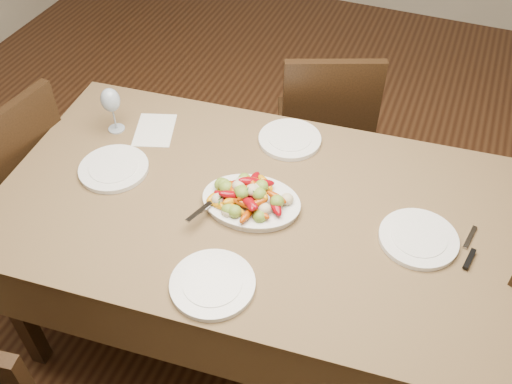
{
  "coord_description": "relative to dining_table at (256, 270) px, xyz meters",
  "views": [
    {
      "loc": [
        0.66,
        -1.42,
        2.2
      ],
      "look_at": [
        0.15,
        -0.12,
        0.82
      ],
      "focal_mm": 40.0,
      "sensor_mm": 36.0,
      "label": 1
    }
  ],
  "objects": [
    {
      "name": "plate_left",
      "position": [
        -0.56,
        -0.03,
        0.39
      ],
      "size": [
        0.26,
        0.26,
        0.02
      ],
      "primitive_type": "cylinder",
      "color": "white",
      "rests_on": "dining_table"
    },
    {
      "name": "dining_table",
      "position": [
        0.0,
        0.0,
        0.0
      ],
      "size": [
        1.92,
        1.19,
        0.76
      ],
      "primitive_type": "cube",
      "rotation": [
        0.0,
        0.0,
        0.08
      ],
      "color": "brown",
      "rests_on": "ground"
    },
    {
      "name": "plate_far",
      "position": [
        -0.0,
        0.37,
        0.39
      ],
      "size": [
        0.25,
        0.25,
        0.02
      ],
      "primitive_type": "cylinder",
      "color": "white",
      "rests_on": "dining_table"
    },
    {
      "name": "roasted_vegetables",
      "position": [
        -0.01,
        -0.01,
        0.45
      ],
      "size": [
        0.29,
        0.21,
        0.09
      ],
      "primitive_type": null,
      "rotation": [
        0.0,
        0.0,
        0.08
      ],
      "color": "maroon",
      "rests_on": "serving_platter"
    },
    {
      "name": "floor",
      "position": [
        -0.15,
        0.12,
        -0.38
      ],
      "size": [
        6.0,
        6.0,
        0.0
      ],
      "primitive_type": "plane",
      "color": "#3D2212",
      "rests_on": "ground"
    },
    {
      "name": "table_knife",
      "position": [
        0.72,
        0.06,
        0.38
      ],
      "size": [
        0.06,
        0.2,
        0.01
      ],
      "primitive_type": null,
      "rotation": [
        0.0,
        0.0,
        -0.19
      ],
      "color": "#9EA0A8",
      "rests_on": "dining_table"
    },
    {
      "name": "plate_near",
      "position": [
        0.0,
        -0.37,
        0.39
      ],
      "size": [
        0.26,
        0.26,
        0.02
      ],
      "primitive_type": "cylinder",
      "color": "white",
      "rests_on": "dining_table"
    },
    {
      "name": "serving_platter",
      "position": [
        -0.01,
        -0.01,
        0.39
      ],
      "size": [
        0.35,
        0.27,
        0.02
      ],
      "primitive_type": "ellipsoid",
      "rotation": [
        0.0,
        0.0,
        0.08
      ],
      "color": "white",
      "rests_on": "dining_table"
    },
    {
      "name": "menu_card",
      "position": [
        -0.53,
        0.24,
        0.38
      ],
      "size": [
        0.21,
        0.25,
        0.0
      ],
      "primitive_type": "cube",
      "rotation": [
        0.0,
        0.0,
        0.32
      ],
      "color": "silver",
      "rests_on": "dining_table"
    },
    {
      "name": "chair_left",
      "position": [
        -1.16,
        -0.03,
        0.1
      ],
      "size": [
        0.46,
        0.46,
        0.95
      ],
      "primitive_type": null,
      "rotation": [
        0.0,
        0.0,
        -1.68
      ],
      "color": "black",
      "rests_on": "ground"
    },
    {
      "name": "chair_far",
      "position": [
        0.0,
        0.87,
        0.1
      ],
      "size": [
        0.55,
        0.55,
        0.95
      ],
      "primitive_type": null,
      "rotation": [
        0.0,
        0.0,
        3.52
      ],
      "color": "black",
      "rests_on": "ground"
    },
    {
      "name": "plate_right",
      "position": [
        0.56,
        0.04,
        0.39
      ],
      "size": [
        0.26,
        0.26,
        0.02
      ],
      "primitive_type": "cylinder",
      "color": "white",
      "rests_on": "dining_table"
    },
    {
      "name": "serving_spoon",
      "position": [
        -0.07,
        -0.05,
        0.43
      ],
      "size": [
        0.29,
        0.13,
        0.03
      ],
      "primitive_type": null,
      "rotation": [
        0.0,
        0.0,
        -0.25
      ],
      "color": "#9EA0A8",
      "rests_on": "serving_platter"
    },
    {
      "name": "wine_glass",
      "position": [
        -0.68,
        0.19,
        0.48
      ],
      "size": [
        0.08,
        0.08,
        0.2
      ],
      "primitive_type": null,
      "color": "#8C99A5",
      "rests_on": "dining_table"
    }
  ]
}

